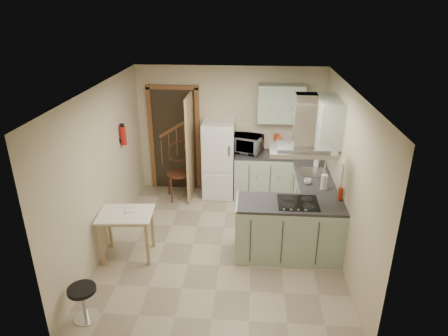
# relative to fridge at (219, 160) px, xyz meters

# --- Properties ---
(floor) EXTENTS (4.20, 4.20, 0.00)m
(floor) POSITION_rel_fridge_xyz_m (0.20, -1.80, -0.75)
(floor) COLOR tan
(floor) RESTS_ON ground
(ceiling) EXTENTS (4.20, 4.20, 0.00)m
(ceiling) POSITION_rel_fridge_xyz_m (0.20, -1.80, 1.75)
(ceiling) COLOR silver
(ceiling) RESTS_ON back_wall
(back_wall) EXTENTS (3.60, 0.00, 3.60)m
(back_wall) POSITION_rel_fridge_xyz_m (0.20, 0.30, 0.50)
(back_wall) COLOR #C3B897
(back_wall) RESTS_ON floor
(left_wall) EXTENTS (0.00, 4.20, 4.20)m
(left_wall) POSITION_rel_fridge_xyz_m (-1.60, -1.80, 0.50)
(left_wall) COLOR #C3B897
(left_wall) RESTS_ON floor
(right_wall) EXTENTS (0.00, 4.20, 4.20)m
(right_wall) POSITION_rel_fridge_xyz_m (2.00, -1.80, 0.50)
(right_wall) COLOR #C3B897
(right_wall) RESTS_ON floor
(doorway) EXTENTS (1.10, 0.12, 2.10)m
(doorway) POSITION_rel_fridge_xyz_m (-0.90, 0.27, 0.30)
(doorway) COLOR brown
(doorway) RESTS_ON floor
(fridge) EXTENTS (0.60, 0.60, 1.50)m
(fridge) POSITION_rel_fridge_xyz_m (0.00, 0.00, 0.00)
(fridge) COLOR white
(fridge) RESTS_ON floor
(counter_back) EXTENTS (1.08, 0.60, 0.90)m
(counter_back) POSITION_rel_fridge_xyz_m (0.86, 0.00, -0.30)
(counter_back) COLOR #9EB2A0
(counter_back) RESTS_ON floor
(counter_right) EXTENTS (0.60, 1.95, 0.90)m
(counter_right) POSITION_rel_fridge_xyz_m (1.70, -0.68, -0.30)
(counter_right) COLOR #9EB2A0
(counter_right) RESTS_ON floor
(splashback) EXTENTS (1.68, 0.02, 0.50)m
(splashback) POSITION_rel_fridge_xyz_m (1.16, 0.29, 0.40)
(splashback) COLOR beige
(splashback) RESTS_ON counter_back
(wall_cabinet_back) EXTENTS (0.85, 0.35, 0.70)m
(wall_cabinet_back) POSITION_rel_fridge_xyz_m (1.15, 0.12, 1.10)
(wall_cabinet_back) COLOR #9EB2A0
(wall_cabinet_back) RESTS_ON back_wall
(wall_cabinet_right) EXTENTS (0.35, 0.90, 0.70)m
(wall_cabinet_right) POSITION_rel_fridge_xyz_m (1.82, -0.95, 1.10)
(wall_cabinet_right) COLOR #9EB2A0
(wall_cabinet_right) RESTS_ON right_wall
(peninsula) EXTENTS (1.55, 0.65, 0.90)m
(peninsula) POSITION_rel_fridge_xyz_m (1.22, -1.98, -0.30)
(peninsula) COLOR #9EB2A0
(peninsula) RESTS_ON floor
(hob) EXTENTS (0.58, 0.50, 0.01)m
(hob) POSITION_rel_fridge_xyz_m (1.32, -1.98, 0.16)
(hob) COLOR black
(hob) RESTS_ON peninsula
(extractor_hood) EXTENTS (0.90, 0.55, 0.10)m
(extractor_hood) POSITION_rel_fridge_xyz_m (1.32, -1.98, 0.97)
(extractor_hood) COLOR silver
(extractor_hood) RESTS_ON ceiling
(sink) EXTENTS (0.45, 0.40, 0.01)m
(sink) POSITION_rel_fridge_xyz_m (1.70, -0.85, 0.16)
(sink) COLOR silver
(sink) RESTS_ON counter_right
(fire_extinguisher) EXTENTS (0.10, 0.10, 0.32)m
(fire_extinguisher) POSITION_rel_fridge_xyz_m (-1.54, -0.90, 0.75)
(fire_extinguisher) COLOR #B2140F
(fire_extinguisher) RESTS_ON left_wall
(drop_leaf_table) EXTENTS (0.83, 0.65, 0.74)m
(drop_leaf_table) POSITION_rel_fridge_xyz_m (-1.19, -2.17, -0.38)
(drop_leaf_table) COLOR tan
(drop_leaf_table) RESTS_ON floor
(bentwood_chair) EXTENTS (0.58, 0.58, 1.03)m
(bentwood_chair) POSITION_rel_fridge_xyz_m (-0.76, -0.21, -0.24)
(bentwood_chair) COLOR #4A3318
(bentwood_chair) RESTS_ON floor
(stool) EXTENTS (0.44, 0.44, 0.46)m
(stool) POSITION_rel_fridge_xyz_m (-1.35, -3.49, -0.52)
(stool) COLOR black
(stool) RESTS_ON floor
(microwave) EXTENTS (0.71, 0.60, 0.34)m
(microwave) POSITION_rel_fridge_xyz_m (0.51, 0.08, 0.32)
(microwave) COLOR black
(microwave) RESTS_ON counter_back
(kettle) EXTENTS (0.16, 0.16, 0.23)m
(kettle) POSITION_rel_fridge_xyz_m (1.27, 0.11, 0.27)
(kettle) COLOR white
(kettle) RESTS_ON counter_back
(cereal_box) EXTENTS (0.13, 0.24, 0.34)m
(cereal_box) POSITION_rel_fridge_xyz_m (1.12, 0.11, 0.32)
(cereal_box) COLOR #DE4B1A
(cereal_box) RESTS_ON counter_back
(soap_bottle) EXTENTS (0.10, 0.11, 0.18)m
(soap_bottle) POSITION_rel_fridge_xyz_m (1.78, -0.58, 0.24)
(soap_bottle) COLOR silver
(soap_bottle) RESTS_ON counter_right
(paper_towel) EXTENTS (0.12, 0.12, 0.25)m
(paper_towel) POSITION_rel_fridge_xyz_m (1.76, -1.48, 0.27)
(paper_towel) COLOR silver
(paper_towel) RESTS_ON counter_right
(cup) EXTENTS (0.15, 0.15, 0.09)m
(cup) POSITION_rel_fridge_xyz_m (1.54, -1.32, 0.19)
(cup) COLOR silver
(cup) RESTS_ON counter_right
(red_bottle) EXTENTS (0.08, 0.08, 0.20)m
(red_bottle) POSITION_rel_fridge_xyz_m (1.95, -1.84, 0.25)
(red_bottle) COLOR #A22E0D
(red_bottle) RESTS_ON peninsula
(book) EXTENTS (0.20, 0.23, 0.09)m
(book) POSITION_rel_fridge_xyz_m (-1.23, -2.10, 0.03)
(book) COLOR maroon
(book) RESTS_ON drop_leaf_table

